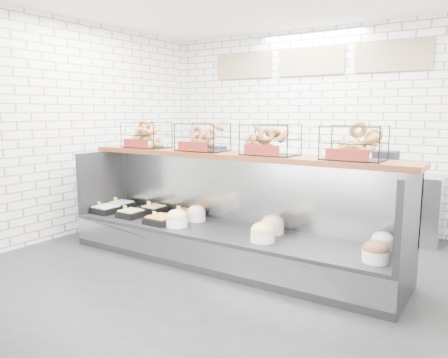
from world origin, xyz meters
The scene contains 5 objects.
ground centered at (0.00, 0.00, 0.00)m, with size 5.50×5.50×0.00m, color black.
room_shell centered at (0.00, 0.60, 2.06)m, with size 5.02×5.51×3.01m.
display_case centered at (-0.01, 0.34, 0.33)m, with size 4.00×0.90×1.20m.
bagel_shelf centered at (0.00, 0.52, 1.38)m, with size 4.10×0.50×0.40m.
prep_counter centered at (-0.01, 2.43, 0.47)m, with size 4.00×0.60×1.20m.
Camera 1 is at (2.67, -3.76, 1.73)m, focal length 35.00 mm.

